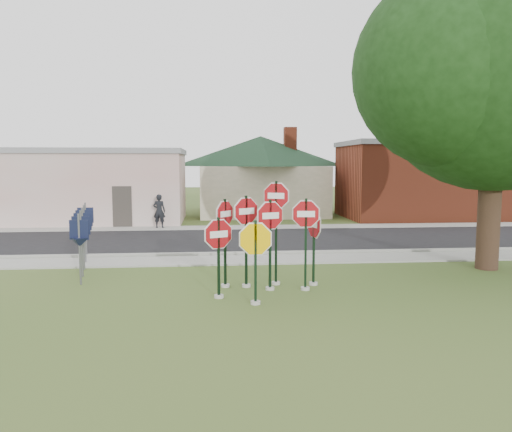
{
  "coord_description": "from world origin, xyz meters",
  "views": [
    {
      "loc": [
        -1.33,
        -11.59,
        3.39
      ],
      "look_at": [
        -0.11,
        2.0,
        1.94
      ],
      "focal_mm": 35.0,
      "sensor_mm": 36.0,
      "label": 1
    }
  ],
  "objects": [
    {
      "name": "ground",
      "position": [
        0.0,
        0.0,
        0.0
      ],
      "size": [
        120.0,
        120.0,
        0.0
      ],
      "primitive_type": "plane",
      "color": "#3E5921",
      "rests_on": "ground"
    },
    {
      "name": "oak_tree",
      "position": [
        7.5,
        3.5,
        6.46
      ],
      "size": [
        11.54,
        10.94,
        10.44
      ],
      "color": "#2E2014",
      "rests_on": "ground"
    },
    {
      "name": "route_sign_row",
      "position": [
        -5.4,
        4.5,
        1.22
      ],
      "size": [
        1.43,
        4.63,
        2.0
      ],
      "color": "#59595E",
      "rests_on": "ground"
    },
    {
      "name": "bg_tree_right",
      "position": [
        22.0,
        26.0,
        5.58
      ],
      "size": [
        5.6,
        5.6,
        8.4
      ],
      "color": "#2E2014",
      "rests_on": "ground"
    },
    {
      "name": "sidewalk_far",
      "position": [
        0.0,
        14.3,
        0.03
      ],
      "size": [
        60.0,
        1.6,
        0.06
      ],
      "primitive_type": "cube",
      "color": "gray",
      "rests_on": "ground"
    },
    {
      "name": "stop_sign_yellow",
      "position": [
        -0.29,
        0.11,
        1.28
      ],
      "size": [
        1.11,
        0.24,
        2.15
      ],
      "color": "#A4A298",
      "rests_on": "ground"
    },
    {
      "name": "stop_sign_back_left",
      "position": [
        -0.4,
        1.8,
        1.63
      ],
      "size": [
        0.92,
        0.52,
        2.62
      ],
      "color": "#A4A298",
      "rests_on": "ground"
    },
    {
      "name": "stop_sign_far_right",
      "position": [
        1.49,
        1.87,
        1.37
      ],
      "size": [
        0.27,
        1.06,
        2.26
      ],
      "color": "#A4A298",
      "rests_on": "ground"
    },
    {
      "name": "pedestrian",
      "position": [
        -4.02,
        14.38,
        0.93
      ],
      "size": [
        0.7,
        0.52,
        1.75
      ],
      "primitive_type": "imported",
      "rotation": [
        0.0,
        0.0,
        2.97
      ],
      "color": "black",
      "rests_on": "sidewalk_far"
    },
    {
      "name": "stop_sign_back_right",
      "position": [
        0.45,
        2.02,
        1.89
      ],
      "size": [
        0.95,
        0.41,
        3.01
      ],
      "color": "#A4A298",
      "rests_on": "ground"
    },
    {
      "name": "stop_sign_far_left",
      "position": [
        -0.97,
        1.86,
        1.55
      ],
      "size": [
        0.63,
        0.8,
        2.53
      ],
      "color": "#A4A298",
      "rests_on": "ground"
    },
    {
      "name": "road",
      "position": [
        0.0,
        10.0,
        0.02
      ],
      "size": [
        60.0,
        7.0,
        0.04
      ],
      "primitive_type": "cube",
      "color": "black",
      "rests_on": "ground"
    },
    {
      "name": "building_brick",
      "position": [
        12.0,
        18.5,
        2.4
      ],
      "size": [
        10.2,
        6.2,
        4.75
      ],
      "color": "maroon",
      "rests_on": "ground"
    },
    {
      "name": "sidewalk_near",
      "position": [
        0.0,
        5.5,
        0.03
      ],
      "size": [
        60.0,
        1.6,
        0.06
      ],
      "primitive_type": "cube",
      "color": "gray",
      "rests_on": "ground"
    },
    {
      "name": "building_stucco",
      "position": [
        -9.0,
        18.0,
        2.15
      ],
      "size": [
        12.2,
        6.2,
        4.2
      ],
      "color": "beige",
      "rests_on": "ground"
    },
    {
      "name": "stop_sign_center",
      "position": [
        0.22,
        1.44,
        1.57
      ],
      "size": [
        1.0,
        0.37,
        2.54
      ],
      "color": "#A4A298",
      "rests_on": "ground"
    },
    {
      "name": "building_house",
      "position": [
        2.0,
        22.0,
        3.65
      ],
      "size": [
        11.6,
        11.6,
        6.2
      ],
      "color": "beige",
      "rests_on": "ground"
    },
    {
      "name": "stop_sign_right",
      "position": [
        1.16,
        1.34,
        1.58
      ],
      "size": [
        1.02,
        0.24,
        2.57
      ],
      "color": "#A4A298",
      "rests_on": "ground"
    },
    {
      "name": "stop_sign_left",
      "position": [
        -1.16,
        0.75,
        1.29
      ],
      "size": [
        0.96,
        0.46,
        2.16
      ],
      "color": "#A4A298",
      "rests_on": "ground"
    },
    {
      "name": "curb",
      "position": [
        0.0,
        6.5,
        0.07
      ],
      "size": [
        60.0,
        0.2,
        0.14
      ],
      "primitive_type": "cube",
      "color": "gray",
      "rests_on": "ground"
    }
  ]
}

